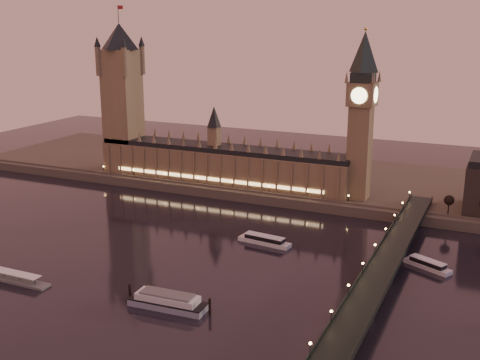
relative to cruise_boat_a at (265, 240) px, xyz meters
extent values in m
plane|color=black|center=(-25.57, -37.32, -2.05)|extent=(700.00, 700.00, 0.00)
cube|color=#423D35|center=(4.43, 127.68, 0.95)|extent=(560.00, 130.00, 6.00)
cube|color=brown|center=(-65.57, 83.68, 14.95)|extent=(180.00, 26.00, 22.00)
cube|color=black|center=(-65.57, 83.68, 27.55)|extent=(180.00, 22.00, 3.20)
cube|color=#FFCC7F|center=(-65.57, 70.18, 8.95)|extent=(153.00, 0.25, 2.20)
cube|color=brown|center=(-145.57, 83.68, 47.95)|extent=(22.00, 22.00, 88.00)
cone|color=black|center=(-145.57, 83.68, 100.95)|extent=(31.68, 31.68, 18.00)
cylinder|color=black|center=(-145.57, 83.68, 115.95)|extent=(0.44, 0.44, 12.00)
cube|color=maroon|center=(-143.37, 83.68, 120.45)|extent=(4.00, 0.15, 2.50)
cube|color=brown|center=(28.43, 83.68, 32.95)|extent=(13.00, 13.00, 58.00)
cube|color=brown|center=(28.43, 83.68, 68.95)|extent=(16.00, 16.00, 14.00)
cylinder|color=#FFEAA5|center=(28.43, 75.50, 68.95)|extent=(9.60, 0.35, 9.60)
cylinder|color=#FFEAA5|center=(20.25, 83.68, 68.95)|extent=(0.35, 9.60, 9.60)
cube|color=black|center=(28.43, 83.68, 78.95)|extent=(13.00, 13.00, 6.00)
cone|color=black|center=(28.43, 83.68, 93.95)|extent=(17.68, 17.68, 24.00)
sphere|color=gold|center=(28.43, 83.68, 106.95)|extent=(2.00, 2.00, 2.00)
cube|color=black|center=(66.43, -37.32, 5.95)|extent=(13.00, 260.00, 2.00)
cube|color=black|center=(60.13, -37.32, 7.45)|extent=(0.60, 260.00, 1.00)
cube|color=black|center=(72.73, -37.32, 7.45)|extent=(0.60, 260.00, 1.00)
cylinder|color=black|center=(85.54, 71.68, 8.48)|extent=(0.70, 0.70, 9.06)
sphere|color=black|center=(85.54, 71.68, 13.21)|extent=(6.04, 6.04, 6.04)
cube|color=silver|center=(0.00, 0.00, -0.98)|extent=(29.59, 9.55, 2.13)
cube|color=black|center=(0.00, 0.00, 1.15)|extent=(21.95, 7.57, 2.13)
cube|color=silver|center=(0.00, 0.00, 2.41)|extent=(22.56, 7.88, 0.39)
cube|color=silver|center=(82.61, 2.31, -1.05)|extent=(23.64, 15.90, 1.99)
cube|color=black|center=(82.61, 2.31, 0.94)|extent=(17.71, 12.19, 1.99)
cube|color=silver|center=(82.61, 2.31, 2.11)|extent=(18.24, 12.61, 0.36)
cube|color=#7F8AA2|center=(-8.53, -83.85, -0.72)|extent=(33.23, 10.90, 2.66)
cube|color=black|center=(-8.53, -83.85, 0.87)|extent=(33.23, 10.90, 0.51)
cube|color=silver|center=(-8.53, -83.85, 2.46)|extent=(27.03, 9.56, 2.66)
cube|color=#595B5E|center=(-8.53, -83.85, 4.15)|extent=(22.89, 8.32, 0.72)
cylinder|color=black|center=(-26.96, -83.80, 1.44)|extent=(1.13, 1.13, 6.97)
cylinder|color=black|center=(9.89, -81.90, 1.44)|extent=(1.13, 1.13, 6.97)
cube|color=#595B5E|center=(-85.62, -90.29, -1.50)|extent=(38.22, 6.37, 1.09)
cube|color=silver|center=(-86.53, -90.29, 2.09)|extent=(30.94, 5.46, 0.27)
camera|label=1|loc=(111.42, -275.70, 112.08)|focal=45.00mm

